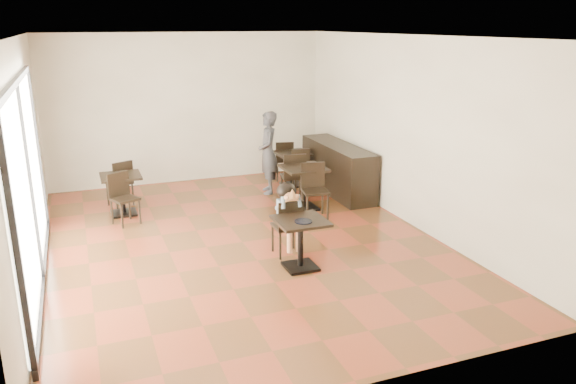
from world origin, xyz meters
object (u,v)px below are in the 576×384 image
adult_patron (268,153)px  chair_back_a (284,160)px  child_chair (287,226)px  chair_left_a (119,183)px  cafe_table_left (122,195)px  chair_mid_a (293,177)px  chair_left_b (125,199)px  child_table (301,244)px  child (287,219)px  cafe_table_back (292,169)px  chair_back_b (302,172)px  chair_mid_b (315,192)px  cafe_table_mid (303,188)px

adult_patron → chair_back_a: size_ratio=1.90×
child_chair → chair_left_a: 3.99m
cafe_table_left → chair_left_a: chair_left_a is taller
chair_mid_a → child_chair: bearing=76.1°
child_chair → chair_left_b: size_ratio=0.99×
child_table → adult_patron: (0.79, 3.71, 0.47)m
child → cafe_table_left: child is taller
chair_left_a → chair_mid_a: bearing=140.2°
child → chair_left_b: child is taller
chair_mid_a → chair_left_b: (-3.22, -0.22, -0.04)m
chair_left_b → cafe_table_back: bearing=-5.9°
adult_patron → chair_back_b: adult_patron is taller
cafe_table_left → chair_mid_a: 3.24m
child_chair → adult_patron: adult_patron is taller
chair_back_b → cafe_table_left: bearing=-167.2°
chair_mid_a → chair_mid_b: bearing=99.4°
adult_patron → chair_left_b: 3.11m
cafe_table_left → cafe_table_back: 3.66m
chair_back_b → child_table: bearing=-101.5°
chair_back_b → child: bearing=-105.2°
chair_back_a → cafe_table_mid: bearing=90.9°
child → adult_patron: (0.79, 3.16, 0.28)m
cafe_table_mid → chair_mid_a: (-0.00, 0.55, 0.08)m
cafe_table_mid → chair_mid_b: (-0.00, -0.55, 0.08)m
chair_back_a → child_table: bearing=83.6°
child_chair → cafe_table_back: child_chair is taller
chair_mid_b → adult_patron: bearing=108.0°
cafe_table_left → chair_left_a: 0.56m
chair_mid_a → chair_left_b: size_ratio=1.09×
chair_mid_a → adult_patron: bearing=-59.2°
child_table → child: size_ratio=0.66×
child_chair → child_table: bearing=90.0°
child_table → chair_mid_b: (1.06, 1.92, 0.12)m
child_table → chair_back_a: chair_back_a is taller
child → cafe_table_left: 3.54m
adult_patron → cafe_table_back: bearing=125.9°
cafe_table_back → chair_left_a: chair_left_a is taller
adult_patron → cafe_table_back: 0.86m
cafe_table_mid → chair_left_a: (-3.22, 1.43, 0.04)m
child_table → chair_mid_a: size_ratio=0.75×
cafe_table_mid → cafe_table_left: (-3.22, 0.88, -0.03)m
chair_left_a → child: bearing=98.2°
child_chair → chair_back_a: 4.26m
cafe_table_mid → chair_mid_b: 0.56m
child_table → chair_left_a: (-2.16, 3.90, 0.08)m
chair_mid_a → child_table: bearing=80.0°
child_chair → cafe_table_left: (-2.16, 2.80, -0.07)m
child → chair_back_a: child is taller
chair_mid_a → chair_back_b: size_ratio=1.11×
cafe_table_mid → chair_left_b: (-3.22, 0.33, 0.04)m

